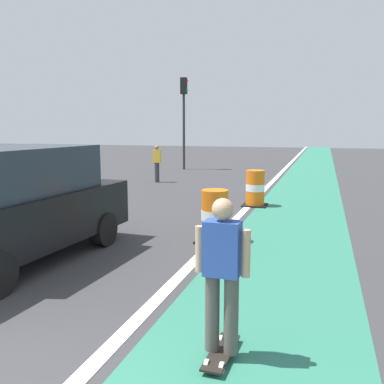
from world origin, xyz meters
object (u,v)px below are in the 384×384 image
(skateboarder_on_lane, at_px, (222,274))
(pedestrian_crossing, at_px, (157,162))
(traffic_light_corner, at_px, (184,107))
(parked_suv_nearest, at_px, (17,205))
(traffic_barrel_front, at_px, (215,216))
(traffic_barrel_mid, at_px, (255,189))

(skateboarder_on_lane, bearing_deg, pedestrian_crossing, 114.43)
(traffic_light_corner, bearing_deg, pedestrian_crossing, -83.20)
(pedestrian_crossing, bearing_deg, skateboarder_on_lane, -65.57)
(skateboarder_on_lane, height_order, parked_suv_nearest, parked_suv_nearest)
(traffic_barrel_front, relative_size, pedestrian_crossing, 0.68)
(skateboarder_on_lane, distance_m, traffic_barrel_front, 4.64)
(parked_suv_nearest, xyz_separation_m, pedestrian_crossing, (-1.84, 11.12, -0.17))
(parked_suv_nearest, bearing_deg, pedestrian_crossing, 99.38)
(parked_suv_nearest, distance_m, pedestrian_crossing, 11.28)
(traffic_light_corner, bearing_deg, traffic_barrel_mid, -61.15)
(traffic_barrel_mid, bearing_deg, skateboarder_on_lane, -83.33)
(skateboarder_on_lane, xyz_separation_m, pedestrian_crossing, (-5.99, 13.20, -0.05))
(skateboarder_on_lane, distance_m, traffic_barrel_mid, 8.87)
(skateboarder_on_lane, xyz_separation_m, traffic_barrel_front, (-1.20, 4.47, -0.38))
(traffic_barrel_mid, bearing_deg, traffic_barrel_front, -92.28)
(traffic_barrel_front, relative_size, traffic_light_corner, 0.21)
(skateboarder_on_lane, height_order, traffic_light_corner, traffic_light_corner)
(traffic_barrel_front, distance_m, pedestrian_crossing, 9.96)
(traffic_barrel_front, distance_m, traffic_light_corner, 15.90)
(pedestrian_crossing, bearing_deg, traffic_light_corner, 96.80)
(traffic_barrel_mid, distance_m, traffic_light_corner, 12.12)
(skateboarder_on_lane, relative_size, pedestrian_crossing, 1.05)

